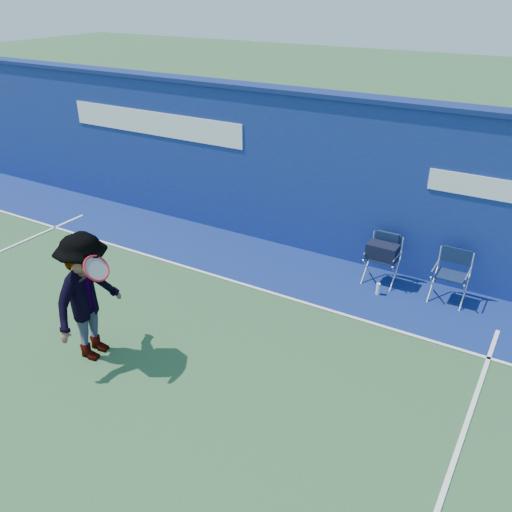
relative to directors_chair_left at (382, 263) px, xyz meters
The scene contains 8 objects.
ground 5.15m from the directors_chair_left, 117.99° to the right, with size 80.00×80.00×0.00m, color #2C532F.
stadium_wall 2.77m from the directors_chair_left, 164.66° to the left, with size 24.00×0.50×3.08m.
out_of_bounds_strip 2.48m from the directors_chair_left, 169.72° to the right, with size 24.00×1.80×0.01m, color navy.
court_lines 4.63m from the directors_chair_left, 121.48° to the right, with size 24.00×12.00×0.01m.
directors_chair_left is the anchor object (origin of this frame).
directors_chair_right 1.19m from the directors_chair_left, ahead, with size 0.53×0.47×0.88m.
water_bottle 0.53m from the directors_chair_left, 75.02° to the right, with size 0.07×0.07×0.21m, color white.
tennis_player 5.02m from the directors_chair_left, 124.59° to the right, with size 0.97×1.32×1.91m.
Camera 1 is at (4.81, -3.86, 4.84)m, focal length 38.00 mm.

